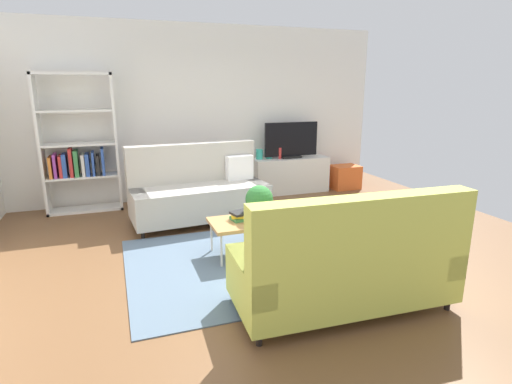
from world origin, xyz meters
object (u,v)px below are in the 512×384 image
object	(u,v)px
tv	(291,141)
table_book_0	(242,218)
storage_trunk	(345,177)
bottle_0	(280,153)
vase_1	(269,153)
potted_plant	(259,201)
tv_console	(290,175)
couch_beige	(199,191)
coffee_table	(258,222)
couch_green	(345,263)
bookshelf	(79,150)
vase_0	(259,154)

from	to	relation	value
tv	table_book_0	distance (m)	2.99
storage_trunk	bottle_0	xyz separation A→B (m)	(-1.32, 0.06, 0.52)
vase_1	storage_trunk	bearing A→B (deg)	-5.71
storage_trunk	vase_1	xyz separation A→B (m)	(-1.50, 0.15, 0.51)
bottle_0	potted_plant	bearing A→B (deg)	-117.63
tv_console	bottle_0	size ratio (longest dim) A/B	7.04
couch_beige	coffee_table	world-z (taller)	couch_beige
table_book_0	bottle_0	bearing A→B (deg)	58.38
couch_green	potted_plant	bearing A→B (deg)	103.24
coffee_table	bottle_0	world-z (taller)	bottle_0
bottle_0	table_book_0	bearing A→B (deg)	-121.62
bookshelf	couch_beige	bearing A→B (deg)	-33.89
couch_beige	coffee_table	size ratio (longest dim) A/B	1.78
storage_trunk	vase_1	size ratio (longest dim) A/B	2.81
potted_plant	table_book_0	distance (m)	0.28
storage_trunk	table_book_0	bearing A→B (deg)	-140.16
coffee_table	tv_console	xyz separation A→B (m)	(1.52, 2.48, -0.07)
tv	vase_1	bearing A→B (deg)	170.05
vase_0	tv_console	bearing A→B (deg)	-4.93
table_book_0	coffee_table	bearing A→B (deg)	-16.10
tv	vase_1	xyz separation A→B (m)	(-0.40, 0.07, -0.22)
potted_plant	vase_1	xyz separation A→B (m)	(1.10, 2.54, 0.09)
tv_console	vase_1	distance (m)	0.58
couch_green	vase_1	world-z (taller)	couch_green
coffee_table	vase_0	world-z (taller)	vase_0
tv_console	bookshelf	distance (m)	3.58
couch_green	tv_console	world-z (taller)	couch_green
tv	couch_green	bearing A→B (deg)	-107.61
couch_beige	table_book_0	distance (m)	1.39
tv_console	vase_0	world-z (taller)	vase_0
bookshelf	couch_green	bearing A→B (deg)	-59.75
tv_console	tv	distance (m)	0.63
tv_console	vase_0	size ratio (longest dim) A/B	7.93
couch_green	coffee_table	world-z (taller)	couch_green
vase_0	vase_1	distance (m)	0.18
tv	bookshelf	distance (m)	3.52
vase_1	bottle_0	bearing A→B (deg)	-26.94
couch_green	table_book_0	world-z (taller)	couch_green
coffee_table	vase_0	xyz separation A→B (m)	(0.94, 2.53, 0.34)
couch_beige	couch_green	bearing A→B (deg)	98.74
storage_trunk	vase_0	size ratio (longest dim) A/B	2.95
storage_trunk	vase_1	bearing A→B (deg)	174.29
table_book_0	bookshelf	bearing A→B (deg)	126.67
bottle_0	tv	bearing A→B (deg)	5.15
tv	tv_console	bearing A→B (deg)	90.00
table_book_0	vase_1	distance (m)	2.82
tv	bottle_0	distance (m)	0.31
tv_console	vase_0	distance (m)	0.71
tv	table_book_0	world-z (taller)	tv
couch_beige	bottle_0	world-z (taller)	couch_beige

